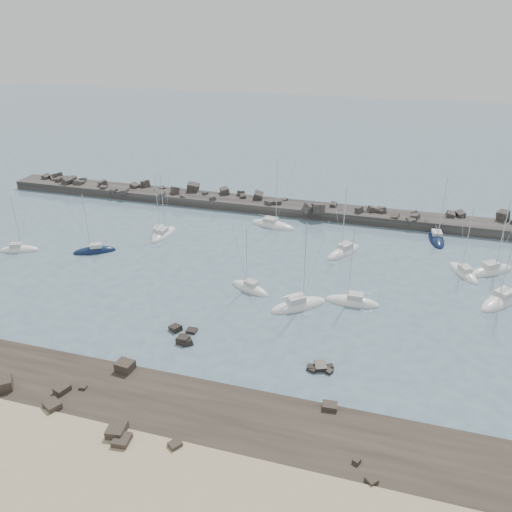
# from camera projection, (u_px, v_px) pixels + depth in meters

# --- Properties ---
(ground) EXTENTS (400.00, 400.00, 0.00)m
(ground) POSITION_uv_depth(u_px,v_px,m) (235.00, 306.00, 69.51)
(ground) COLOR slate
(ground) RESTS_ON ground
(sand_strip) EXTENTS (140.00, 14.00, 1.00)m
(sand_strip) POSITION_uv_depth(u_px,v_px,m) (115.00, 499.00, 41.89)
(sand_strip) COLOR tan
(sand_strip) RESTS_ON ground
(rock_shelf) EXTENTS (140.00, 12.12, 1.90)m
(rock_shelf) POSITION_uv_depth(u_px,v_px,m) (162.00, 415.00, 50.63)
(rock_shelf) COLOR black
(rock_shelf) RESTS_ON ground
(rock_cluster_near) EXTENTS (4.63, 4.10, 1.79)m
(rock_cluster_near) POSITION_uv_depth(u_px,v_px,m) (183.00, 337.00, 62.75)
(rock_cluster_near) COLOR black
(rock_cluster_near) RESTS_ON ground
(rock_cluster_far) EXTENTS (3.13, 2.19, 1.29)m
(rock_cluster_far) POSITION_uv_depth(u_px,v_px,m) (320.00, 368.00, 57.17)
(rock_cluster_far) COLOR black
(rock_cluster_far) RESTS_ON ground
(breakwater) EXTENTS (115.00, 7.92, 5.20)m
(breakwater) POSITION_uv_depth(u_px,v_px,m) (257.00, 207.00, 104.15)
(breakwater) COLOR #2C2927
(breakwater) RESTS_ON ground
(sailboat_0) EXTENTS (6.90, 4.24, 10.62)m
(sailboat_0) POSITION_uv_depth(u_px,v_px,m) (19.00, 250.00, 85.72)
(sailboat_0) COLOR white
(sailboat_0) RESTS_ON ground
(sailboat_1) EXTENTS (3.98, 7.86, 11.96)m
(sailboat_1) POSITION_uv_depth(u_px,v_px,m) (159.00, 233.00, 92.35)
(sailboat_1) COLOR white
(sailboat_1) RESTS_ON ground
(sailboat_2) EXTENTS (7.24, 5.45, 11.36)m
(sailboat_2) POSITION_uv_depth(u_px,v_px,m) (95.00, 251.00, 85.28)
(sailboat_2) COLOR #0E1B3B
(sailboat_2) RESTS_ON ground
(sailboat_3) EXTENTS (3.02, 7.82, 12.16)m
(sailboat_3) POSITION_uv_depth(u_px,v_px,m) (164.00, 235.00, 91.63)
(sailboat_3) COLOR white
(sailboat_3) RESTS_ON ground
(sailboat_4) EXTENTS (9.49, 4.56, 14.28)m
(sailboat_4) POSITION_uv_depth(u_px,v_px,m) (273.00, 225.00, 95.70)
(sailboat_4) COLOR white
(sailboat_4) RESTS_ON ground
(sailboat_5) EXTENTS (6.95, 4.53, 10.80)m
(sailboat_5) POSITION_uv_depth(u_px,v_px,m) (250.00, 289.00, 73.69)
(sailboat_5) COLOR white
(sailboat_5) RESTS_ON ground
(sailboat_6) EXTENTS (6.29, 8.28, 12.94)m
(sailboat_6) POSITION_uv_depth(u_px,v_px,m) (344.00, 252.00, 84.92)
(sailboat_6) COLOR white
(sailboat_6) RESTS_ON ground
(sailboat_7) EXTENTS (8.24, 7.35, 13.52)m
(sailboat_7) POSITION_uv_depth(u_px,v_px,m) (298.00, 306.00, 69.32)
(sailboat_7) COLOR white
(sailboat_7) RESTS_ON ground
(sailboat_8) EXTENTS (3.42, 8.35, 12.83)m
(sailboat_8) POSITION_uv_depth(u_px,v_px,m) (436.00, 239.00, 89.82)
(sailboat_8) COLOR #0E1B3B
(sailboat_8) RESTS_ON ground
(sailboat_9) EXTENTS (7.67, 2.39, 12.24)m
(sailboat_9) POSITION_uv_depth(u_px,v_px,m) (352.00, 302.00, 70.23)
(sailboat_9) COLOR white
(sailboat_9) RESTS_ON ground
(sailboat_10) EXTENTS (5.33, 7.61, 11.67)m
(sailboat_10) POSITION_uv_depth(u_px,v_px,m) (463.00, 273.00, 78.20)
(sailboat_10) COLOR white
(sailboat_10) RESTS_ON ground
(sailboat_11) EXTENTS (7.80, 8.99, 14.47)m
(sailboat_11) POSITION_uv_depth(u_px,v_px,m) (501.00, 301.00, 70.53)
(sailboat_11) COLOR white
(sailboat_11) RESTS_ON ground
(sailboat_12) EXTENTS (7.99, 6.89, 13.02)m
(sailboat_12) POSITION_uv_depth(u_px,v_px,m) (491.00, 271.00, 78.68)
(sailboat_12) COLOR white
(sailboat_12) RESTS_ON ground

